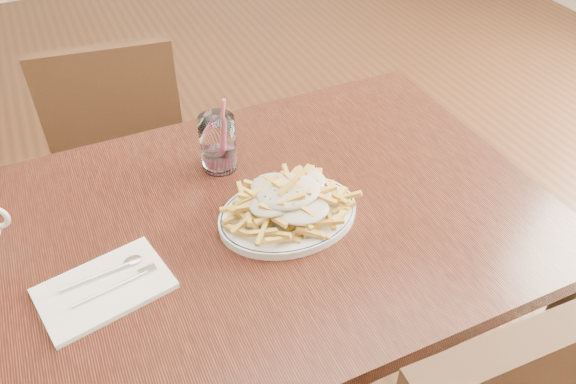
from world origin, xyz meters
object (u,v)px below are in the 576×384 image
loaded_fries (288,196)px  fries_plate (288,214)px  chair_far (121,140)px  water_glass (218,146)px  table (259,244)px

loaded_fries → fries_plate: bearing=26.6°
chair_far → fries_plate: size_ratio=2.58×
water_glass → loaded_fries: bearing=-73.0°
table → water_glass: size_ratio=6.86×
table → chair_far: chair_far is taller
chair_far → table: bearing=-78.4°
fries_plate → loaded_fries: 0.05m
fries_plate → loaded_fries: (-0.00, -0.00, 0.05)m
chair_far → loaded_fries: (0.22, -0.82, 0.33)m
loaded_fries → water_glass: bearing=107.0°
table → water_glass: bearing=93.5°
table → chair_far: size_ratio=1.41×
chair_far → water_glass: size_ratio=4.85×
table → chair_far: bearing=101.6°
table → loaded_fries: bearing=-27.6°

